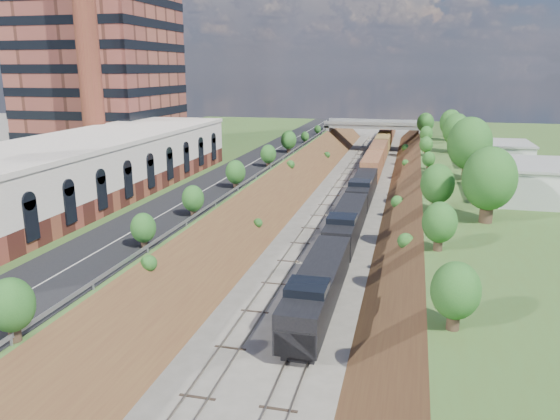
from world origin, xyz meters
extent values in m
cube|color=#455F27|center=(-33.00, 60.00, 2.50)|extent=(44.00, 180.00, 5.00)
cube|color=brown|center=(-11.00, 60.00, 0.00)|extent=(10.00, 180.00, 10.00)
cube|color=brown|center=(11.00, 60.00, 0.00)|extent=(10.00, 180.00, 10.00)
cube|color=gray|center=(-2.60, 60.00, 0.09)|extent=(1.58, 180.00, 0.18)
cube|color=gray|center=(2.60, 60.00, 0.09)|extent=(1.58, 180.00, 0.18)
cube|color=black|center=(-15.50, 60.00, 5.05)|extent=(8.00, 180.00, 0.10)
cube|color=#99999E|center=(-11.40, 60.00, 5.55)|extent=(0.06, 171.00, 0.30)
cube|color=brown|center=(-28.00, 38.00, 6.10)|extent=(14.00, 62.00, 2.20)
cube|color=silver|center=(-28.00, 38.00, 9.35)|extent=(14.00, 62.00, 4.30)
cube|color=silver|center=(-28.00, 38.00, 11.75)|extent=(14.30, 62.30, 0.50)
cube|color=brown|center=(-44.00, 72.00, 27.00)|extent=(22.00, 22.00, 44.00)
cylinder|color=brown|center=(-36.00, 56.00, 25.00)|extent=(3.20, 3.20, 40.00)
cube|color=gray|center=(-11.50, 122.00, 3.10)|extent=(1.50, 8.00, 6.20)
cube|color=gray|center=(11.50, 122.00, 3.10)|extent=(1.50, 8.00, 6.20)
cube|color=gray|center=(0.00, 122.00, 6.20)|extent=(24.00, 8.00, 1.00)
cube|color=gray|center=(0.00, 118.00, 7.00)|extent=(24.00, 0.30, 0.80)
cube|color=gray|center=(0.00, 126.00, 7.00)|extent=(24.00, 0.30, 0.80)
cube|color=silver|center=(23.50, 52.00, 7.00)|extent=(9.00, 12.00, 4.00)
cube|color=silver|center=(23.00, 74.00, 6.80)|extent=(8.00, 10.00, 3.60)
cylinder|color=#473323|center=(17.00, 40.00, 6.31)|extent=(1.30, 1.30, 2.62)
ellipsoid|color=#265C20|center=(17.00, 40.00, 9.46)|extent=(5.25, 5.25, 6.30)
cylinder|color=#473323|center=(-11.80, 20.00, 5.61)|extent=(0.66, 0.66, 1.22)
ellipsoid|color=#265C20|center=(-11.80, 20.00, 7.08)|extent=(2.45, 2.45, 2.94)
cube|color=black|center=(2.60, 19.72, 0.45)|extent=(2.40, 4.00, 0.90)
cube|color=black|center=(2.60, 26.00, 2.42)|extent=(3.09, 18.56, 3.03)
cube|color=black|center=(2.60, 18.22, 1.80)|extent=(2.85, 3.00, 1.80)
cube|color=silver|center=(2.60, 18.22, 2.80)|extent=(2.85, 3.00, 0.15)
cube|color=black|center=(2.60, 21.22, 4.10)|extent=(3.03, 3.10, 0.90)
cube|color=black|center=(2.60, 45.56, 2.42)|extent=(3.09, 18.56, 3.03)
cube|color=black|center=(2.60, 65.12, 2.42)|extent=(3.09, 18.56, 3.03)
cube|color=brown|center=(2.60, 116.57, 2.76)|extent=(3.09, 82.33, 3.71)
camera|label=1|loc=(9.51, -15.63, 19.86)|focal=35.00mm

